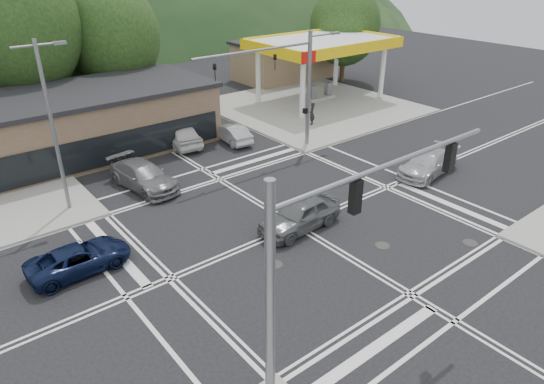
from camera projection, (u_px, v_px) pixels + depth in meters
ground at (296, 226)px, 24.86m from camera, size 120.00×120.00×0.00m
sidewalk_ne at (312, 106)px, 43.69m from camera, size 16.00×16.00×0.15m
gas_station_canopy at (323, 46)px, 43.28m from camera, size 12.32×8.34×5.75m
convenience_store at (283, 61)px, 52.66m from camera, size 10.00×6.00×3.80m
commercial_row at (31, 134)px, 31.38m from camera, size 24.00×8.00×4.00m
tree_n_b at (16, 26)px, 34.81m from camera, size 9.00×9.00×12.98m
tree_n_c at (112, 35)px, 39.30m from camera, size 7.60×7.60×10.87m
tree_n_e at (57, 25)px, 40.13m from camera, size 8.40×8.40×11.98m
tree_ne at (345, 25)px, 49.64m from camera, size 7.20×7.20×9.99m
streetlight_nw at (52, 120)px, 24.18m from camera, size 2.50×0.25×9.00m
signal_mast_ne at (295, 78)px, 32.21m from camera, size 11.65×0.30×8.00m
signal_mast_sw at (322, 257)px, 13.28m from camera, size 9.14×0.28×8.00m
car_blue_west at (79, 258)px, 21.13m from camera, size 4.46×2.13×1.23m
car_grey_center at (300, 215)px, 24.28m from camera, size 4.74×2.15×1.58m
car_silver_east at (428, 163)px, 30.31m from camera, size 5.25×2.67×1.46m
car_queue_a at (232, 133)px, 35.48m from camera, size 1.84×4.14×1.32m
car_queue_b at (179, 133)px, 34.85m from camera, size 2.71×5.28×1.72m
car_northbound at (143, 176)px, 28.52m from camera, size 2.81×5.47×1.52m
pedestrian at (312, 114)px, 38.46m from camera, size 0.78×0.72×1.78m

